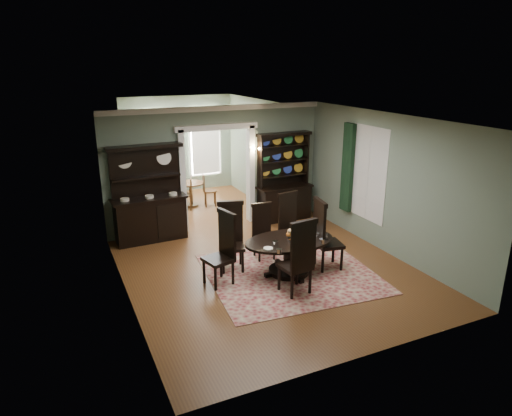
{
  "coord_description": "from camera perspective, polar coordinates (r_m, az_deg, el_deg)",
  "views": [
    {
      "loc": [
        -3.71,
        -7.38,
        4.02
      ],
      "look_at": [
        -0.05,
        0.6,
        1.17
      ],
      "focal_mm": 32.0,
      "sensor_mm": 36.0,
      "label": 1
    }
  ],
  "objects": [
    {
      "name": "room",
      "position": [
        8.65,
        1.81,
        1.57
      ],
      "size": [
        5.51,
        6.01,
        3.01
      ],
      "color": "brown",
      "rests_on": "ground"
    },
    {
      "name": "parlor",
      "position": [
        13.67,
        -8.56,
        7.24
      ],
      "size": [
        3.51,
        3.5,
        3.01
      ],
      "color": "brown",
      "rests_on": "ground"
    },
    {
      "name": "doorway_trim",
      "position": [
        11.28,
        -4.91,
        5.63
      ],
      "size": [
        2.08,
        0.25,
        2.57
      ],
      "color": "silver",
      "rests_on": "floor"
    },
    {
      "name": "right_window",
      "position": [
        10.77,
        12.65,
        4.56
      ],
      "size": [
        0.15,
        1.47,
        2.12
      ],
      "color": "white",
      "rests_on": "wall_right"
    },
    {
      "name": "wall_sconce",
      "position": [
        11.44,
        -0.17,
        7.26
      ],
      "size": [
        0.27,
        0.21,
        0.21
      ],
      "color": "#AE7E2E",
      "rests_on": "back_wall_right"
    },
    {
      "name": "rug",
      "position": [
        9.14,
        4.28,
        -8.13
      ],
      "size": [
        3.41,
        3.2,
        0.01
      ],
      "primitive_type": "cube",
      "rotation": [
        0.0,
        0.0,
        -0.09
      ],
      "color": "maroon",
      "rests_on": "floor"
    },
    {
      "name": "dining_table",
      "position": [
        8.95,
        4.18,
        -5.25
      ],
      "size": [
        1.84,
        1.73,
        0.71
      ],
      "rotation": [
        0.0,
        0.0,
        -0.04
      ],
      "color": "black",
      "rests_on": "rug"
    },
    {
      "name": "centerpiece",
      "position": [
        8.8,
        4.87,
        -3.7
      ],
      "size": [
        1.38,
        0.89,
        0.23
      ],
      "color": "silver",
      "rests_on": "dining_table"
    },
    {
      "name": "chair_far_left",
      "position": [
        9.12,
        -3.12,
        -3.22
      ],
      "size": [
        0.63,
        0.61,
        1.38
      ],
      "rotation": [
        0.0,
        0.0,
        2.85
      ],
      "color": "black",
      "rests_on": "rug"
    },
    {
      "name": "chair_far_mid",
      "position": [
        9.64,
        0.84,
        -2.65
      ],
      "size": [
        0.47,
        0.45,
        1.18
      ],
      "rotation": [
        0.0,
        0.0,
        3.04
      ],
      "color": "black",
      "rests_on": "rug"
    },
    {
      "name": "chair_far_right",
      "position": [
        9.94,
        4.26,
        -1.61
      ],
      "size": [
        0.56,
        0.53,
        1.32
      ],
      "rotation": [
        0.0,
        0.0,
        3.3
      ],
      "color": "black",
      "rests_on": "rug"
    },
    {
      "name": "chair_end_left",
      "position": [
        8.51,
        -4.14,
        -4.77
      ],
      "size": [
        0.6,
        0.62,
        1.4
      ],
      "rotation": [
        0.0,
        0.0,
        1.81
      ],
      "color": "black",
      "rests_on": "rug"
    },
    {
      "name": "chair_end_right",
      "position": [
        9.13,
        8.45,
        -3.12
      ],
      "size": [
        0.59,
        0.62,
        1.46
      ],
      "rotation": [
        0.0,
        0.0,
        -1.74
      ],
      "color": "black",
      "rests_on": "rug"
    },
    {
      "name": "chair_near",
      "position": [
        8.06,
        5.45,
        -5.98
      ],
      "size": [
        0.59,
        0.57,
        1.45
      ],
      "rotation": [
        0.0,
        0.0,
        0.12
      ],
      "color": "black",
      "rests_on": "rug"
    },
    {
      "name": "sideboard",
      "position": [
        10.8,
        -13.19,
        0.03
      ],
      "size": [
        1.71,
        0.66,
        2.23
      ],
      "rotation": [
        0.0,
        0.0,
        0.04
      ],
      "color": "black",
      "rests_on": "floor"
    },
    {
      "name": "welsh_dresser",
      "position": [
        11.94,
        3.5,
        2.45
      ],
      "size": [
        1.48,
        0.58,
        2.28
      ],
      "rotation": [
        0.0,
        0.0,
        0.03
      ],
      "color": "black",
      "rests_on": "floor"
    },
    {
      "name": "parlor_table",
      "position": [
        13.21,
        -8.15,
        2.15
      ],
      "size": [
        0.75,
        0.75,
        0.7
      ],
      "color": "#533217",
      "rests_on": "parlor_floor"
    },
    {
      "name": "parlor_chair_left",
      "position": [
        12.93,
        -8.52,
        1.89
      ],
      "size": [
        0.42,
        0.41,
        0.89
      ],
      "rotation": [
        0.0,
        0.0,
        1.24
      ],
      "color": "#533217",
      "rests_on": "parlor_floor"
    },
    {
      "name": "parlor_chair_right",
      "position": [
        13.16,
        -6.06,
        2.35
      ],
      "size": [
        0.42,
        0.41,
        0.93
      ],
      "rotation": [
        0.0,
        0.0,
        -1.79
      ],
      "color": "#533217",
      "rests_on": "parlor_floor"
    }
  ]
}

